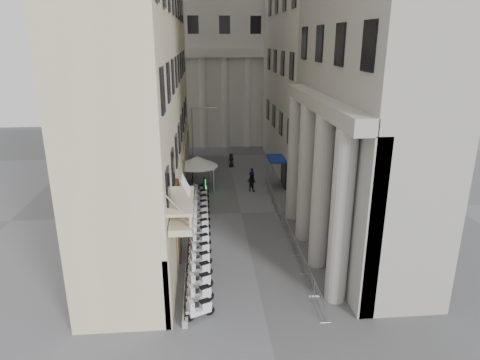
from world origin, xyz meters
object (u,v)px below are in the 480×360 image
object	(u,v)px
scooter_0	(200,318)
pedestrian_a	(252,176)
security_tent	(199,162)
pedestrian_b	(251,182)
street_lamp	(195,139)
info_kiosk	(204,187)

from	to	relation	value
scooter_0	pedestrian_a	bearing A→B (deg)	-37.58
security_tent	pedestrian_b	size ratio (longest dim) A/B	2.27
security_tent	street_lamp	world-z (taller)	street_lamp
security_tent	pedestrian_a	bearing A→B (deg)	7.61
pedestrian_a	pedestrian_b	size ratio (longest dim) A/B	0.99
street_lamp	pedestrian_b	distance (m)	7.33
info_kiosk	pedestrian_a	distance (m)	5.61
scooter_0	pedestrian_b	bearing A→B (deg)	-38.20
scooter_0	security_tent	distance (m)	21.23
security_tent	pedestrian_a	xyz separation A→B (m)	(5.34, 0.71, -1.90)
scooter_0	pedestrian_a	distance (m)	22.41
scooter_0	info_kiosk	size ratio (longest dim) A/B	0.88
street_lamp	info_kiosk	distance (m)	5.65
info_kiosk	security_tent	bearing A→B (deg)	103.93
street_lamp	info_kiosk	size ratio (longest dim) A/B	4.58
scooter_0	security_tent	world-z (taller)	security_tent
street_lamp	security_tent	bearing A→B (deg)	-76.55
info_kiosk	pedestrian_b	distance (m)	4.73
street_lamp	pedestrian_a	bearing A→B (deg)	-8.28
pedestrian_b	scooter_0	bearing A→B (deg)	109.57
pedestrian_a	security_tent	bearing A→B (deg)	-11.51
scooter_0	pedestrian_a	world-z (taller)	pedestrian_a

